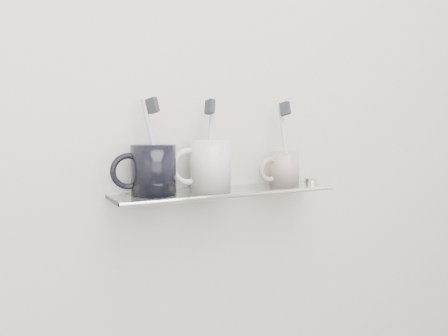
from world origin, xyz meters
TOP-DOWN VIEW (x-y plane):
  - wall_back at (0.00, 1.10)m, footprint 2.50×0.00m
  - shelf_glass at (0.00, 1.04)m, footprint 0.50×0.12m
  - shelf_rail at (0.00, 0.98)m, footprint 0.50×0.01m
  - bracket_left at (-0.21, 1.09)m, footprint 0.02×0.03m
  - bracket_right at (0.21, 1.09)m, footprint 0.02×0.03m
  - mug_left at (-0.16, 1.04)m, footprint 0.11×0.11m
  - mug_left_handle at (-0.22, 1.04)m, footprint 0.07×0.01m
  - toothbrush_left at (-0.16, 1.04)m, footprint 0.04×0.04m
  - bristles_left at (-0.16, 1.04)m, footprint 0.03×0.03m
  - mug_center at (-0.04, 1.04)m, footprint 0.10×0.10m
  - mug_center_handle at (-0.09, 1.04)m, footprint 0.08×0.01m
  - toothbrush_center at (-0.04, 1.04)m, footprint 0.05×0.05m
  - bristles_center at (-0.04, 1.04)m, footprint 0.02×0.03m
  - mug_right at (0.16, 1.04)m, footprint 0.09×0.09m
  - mug_right_handle at (0.12, 1.04)m, footprint 0.06×0.01m
  - toothbrush_right at (0.16, 1.04)m, footprint 0.02×0.06m
  - bristles_right at (0.16, 1.04)m, footprint 0.02×0.03m
  - chrome_cap at (0.24, 1.04)m, footprint 0.03×0.03m

SIDE VIEW (x-z plane):
  - bracket_left at x=-0.21m, z-range 1.08..1.09m
  - bracket_right at x=0.21m, z-range 1.08..1.09m
  - shelf_glass at x=0.00m, z-range 1.09..1.10m
  - shelf_rail at x=0.00m, z-range 1.09..1.10m
  - chrome_cap at x=0.24m, z-range 1.10..1.11m
  - mug_right at x=0.16m, z-range 1.10..1.18m
  - mug_right_handle at x=0.12m, z-range 1.11..1.17m
  - mug_left at x=-0.16m, z-range 1.10..1.20m
  - mug_left_handle at x=-0.22m, z-range 1.11..1.19m
  - mug_center at x=-0.04m, z-range 1.10..1.21m
  - mug_center_handle at x=-0.09m, z-range 1.12..1.19m
  - toothbrush_left at x=-0.16m, z-range 1.11..1.29m
  - toothbrush_center at x=-0.04m, z-range 1.11..1.29m
  - toothbrush_right at x=0.16m, z-range 1.11..1.29m
  - wall_back at x=0.00m, z-range 0.00..2.50m
  - bristles_left at x=-0.16m, z-range 1.26..1.30m
  - bristles_center at x=-0.04m, z-range 1.26..1.30m
  - bristles_right at x=0.16m, z-range 1.26..1.30m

